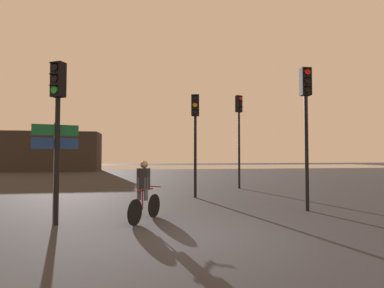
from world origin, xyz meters
TOP-DOWN VIEW (x-y plane):
  - ground_plane at (0.00, 0.00)m, footprint 120.00×120.00m
  - water_strip at (0.00, 39.82)m, footprint 80.00×16.00m
  - distant_building at (-11.85, 29.82)m, footprint 10.68×4.00m
  - traffic_light_near_left at (-3.51, 1.76)m, footprint 0.40×0.42m
  - traffic_light_near_right at (3.84, 2.57)m, footprint 0.33×0.34m
  - traffic_light_far_right at (3.72, 9.14)m, footprint 0.40×0.42m
  - traffic_light_center at (0.80, 6.04)m, footprint 0.37×0.39m
  - direction_sign_post at (-3.56, 1.79)m, footprint 1.07×0.32m
  - cyclist at (-1.31, 1.79)m, footprint 0.87×1.52m

SIDE VIEW (x-z plane):
  - ground_plane at x=0.00m, z-range 0.00..0.00m
  - water_strip at x=0.00m, z-range 0.00..0.01m
  - cyclist at x=-1.31m, z-range 0.01..1.63m
  - direction_sign_post at x=-3.56m, z-range 0.49..3.09m
  - distant_building at x=-11.85m, z-range 0.00..4.42m
  - traffic_light_near_left at x=-3.51m, z-range 0.82..4.99m
  - traffic_light_center at x=0.80m, z-range 0.85..5.18m
  - traffic_light_near_right at x=3.84m, z-range 0.89..5.49m
  - traffic_light_far_right at x=3.72m, z-range 0.94..5.94m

